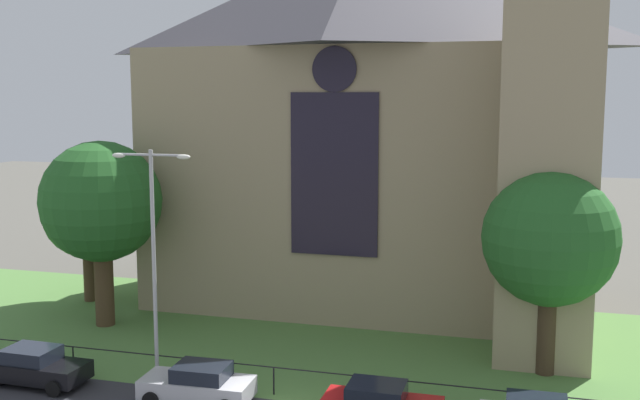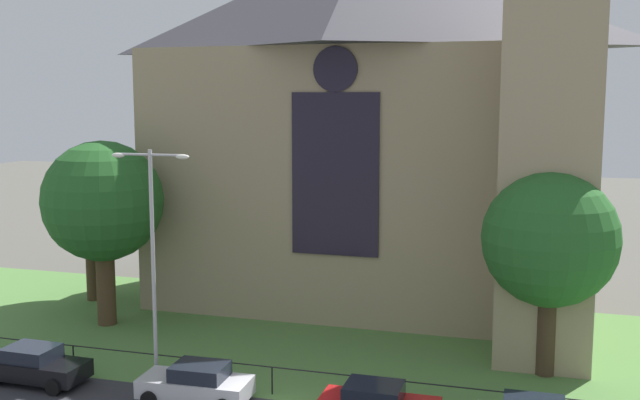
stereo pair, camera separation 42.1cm
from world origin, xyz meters
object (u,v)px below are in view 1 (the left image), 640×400
at_px(tree_left_far, 87,214).
at_px(parked_car_black, 35,366).
at_px(tree_right_near, 550,240).
at_px(streetlamp_near, 153,239).
at_px(church_building, 373,119).
at_px(parked_car_silver, 198,384).
at_px(tree_left_near, 101,203).

bearing_deg(tree_left_far, parked_car_black, -67.12).
bearing_deg(tree_right_near, tree_left_far, 168.93).
bearing_deg(streetlamp_near, church_building, 68.57).
bearing_deg(parked_car_silver, parked_car_black, -1.75).
distance_m(tree_left_far, tree_right_near, 25.20).
bearing_deg(church_building, streetlamp_near, -111.43).
bearing_deg(parked_car_silver, tree_left_near, -44.09).
bearing_deg(parked_car_silver, church_building, -103.81).
xyz_separation_m(church_building, streetlamp_near, (-5.74, -14.62, -4.37)).
bearing_deg(tree_right_near, tree_left_near, 177.36).
distance_m(tree_left_far, parked_car_silver, 17.32).
height_order(church_building, parked_car_silver, church_building).
bearing_deg(parked_car_black, parked_car_silver, 1.58).
height_order(church_building, streetlamp_near, church_building).
xyz_separation_m(tree_left_near, parked_car_silver, (8.77, -7.82, -5.52)).
xyz_separation_m(tree_left_near, parked_car_black, (1.65, -7.90, -5.52)).
bearing_deg(church_building, tree_left_near, -145.57).
bearing_deg(tree_right_near, church_building, 135.49).
relative_size(church_building, tree_right_near, 3.05).
relative_size(tree_right_near, parked_car_black, 2.02).
relative_size(streetlamp_near, parked_car_black, 2.24).
relative_size(tree_left_near, streetlamp_near, 0.99).
bearing_deg(tree_left_near, streetlamp_near, -45.41).
height_order(church_building, tree_right_near, church_building).
distance_m(church_building, streetlamp_near, 16.30).
height_order(tree_right_near, streetlamp_near, streetlamp_near).
bearing_deg(tree_left_near, parked_car_silver, -41.72).
height_order(tree_left_far, streetlamp_near, streetlamp_near).
bearing_deg(streetlamp_near, parked_car_silver, -30.17).
bearing_deg(tree_right_near, parked_car_silver, -151.61).
distance_m(tree_right_near, parked_car_black, 21.51).
relative_size(tree_left_near, parked_car_silver, 2.19).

